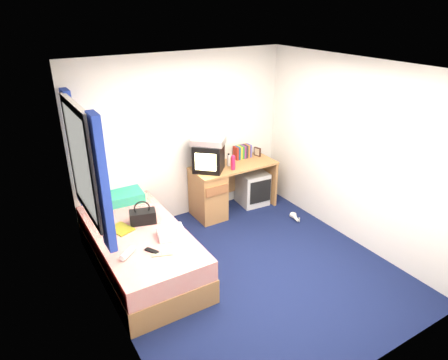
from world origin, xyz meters
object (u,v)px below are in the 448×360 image
crt_tv (209,157)px  magazine (121,229)px  colour_swatch_fan (162,254)px  towel (171,232)px  pillow (120,197)px  bed (141,251)px  picture_frame (257,152)px  aerosol_can (229,160)px  desk (218,189)px  white_heels (296,218)px  vcr (208,141)px  handbag (143,216)px  pink_water_bottle (233,163)px  remote_control (152,251)px  water_bottle (127,253)px  storage_cube (252,188)px

crt_tv → magazine: bearing=-116.1°
crt_tv → colour_swatch_fan: crt_tv is taller
towel → crt_tv: bearing=43.6°
pillow → towel: 1.16m
bed → pillow: (0.06, 0.85, 0.34)m
picture_frame → aerosol_can: aerosol_can is taller
picture_frame → towel: (-2.02, -1.14, -0.23)m
desk → picture_frame: 0.90m
picture_frame → aerosol_can: (-0.61, -0.11, 0.02)m
crt_tv → white_heels: crt_tv is taller
vcr → pillow: bearing=-141.5°
desk → colour_swatch_fan: 1.97m
aerosol_can → white_heels: (0.68, -0.80, -0.80)m
magazine → colour_swatch_fan: bearing=-74.1°
picture_frame → magazine: size_ratio=0.50×
towel → magazine: (-0.44, 0.44, -0.04)m
crt_tv → handbag: crt_tv is taller
crt_tv → magazine: (-1.52, -0.59, -0.40)m
pink_water_bottle → remote_control: 2.02m
bed → handbag: handbag is taller
aerosol_can → towel: 1.77m
bed → aerosol_can: size_ratio=11.54×
vcr → towel: 1.61m
handbag → colour_swatch_fan: handbag is taller
crt_tv → water_bottle: size_ratio=2.72×
picture_frame → handbag: 2.29m
storage_cube → aerosol_can: (-0.46, -0.01, 0.57)m
picture_frame → magazine: picture_frame is taller
desk → storage_cube: 0.67m
pillow → picture_frame: 2.25m
bed → remote_control: 0.54m
desk → magazine: desk is taller
crt_tv → water_bottle: bearing=-102.1°
colour_swatch_fan → bed: bearing=94.0°
pink_water_bottle → colour_swatch_fan: size_ratio=0.90×
desk → pink_water_bottle: pink_water_bottle is taller
picture_frame → towel: 2.33m
storage_cube → handbag: bearing=-159.3°
pillow → white_heels: 2.55m
desk → remote_control: size_ratio=8.12×
vcr → aerosol_can: bearing=41.9°
water_bottle → bed: bearing=56.0°
crt_tv → storage_cube: bearing=43.4°
magazine → bed: bearing=-41.8°
towel → remote_control: (-0.30, -0.17, -0.04)m
storage_cube → towel: (-1.88, -1.04, 0.32)m
pillow → vcr: size_ratio=1.27×
desk → crt_tv: size_ratio=2.39×
colour_swatch_fan → remote_control: (-0.07, 0.12, 0.00)m
colour_swatch_fan → crt_tv: bearing=45.1°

